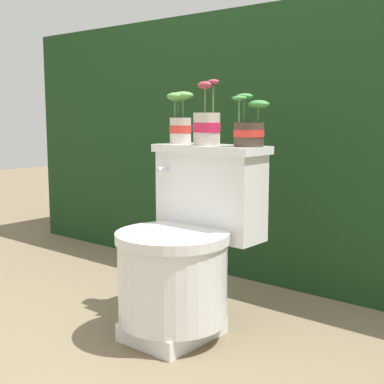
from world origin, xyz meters
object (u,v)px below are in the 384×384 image
(toilet, at_px, (184,253))
(potted_plant_middle, at_px, (249,128))
(potted_plant_left, at_px, (180,119))
(potted_plant_midleft, at_px, (207,125))

(toilet, xyz_separation_m, potted_plant_middle, (0.17, 0.17, 0.46))
(potted_plant_left, bearing_deg, potted_plant_middle, -1.05)
(toilet, relative_size, potted_plant_midleft, 2.85)
(toilet, distance_m, potted_plant_left, 0.55)
(potted_plant_left, height_order, potted_plant_midleft, potted_plant_midleft)
(toilet, bearing_deg, potted_plant_middle, 44.70)
(potted_plant_midleft, height_order, potted_plant_middle, potted_plant_midleft)
(toilet, relative_size, potted_plant_left, 3.37)
(potted_plant_left, distance_m, potted_plant_midleft, 0.17)
(toilet, distance_m, potted_plant_middle, 0.52)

